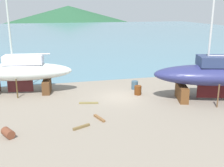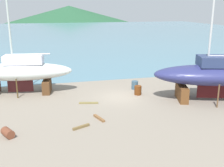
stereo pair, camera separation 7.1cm
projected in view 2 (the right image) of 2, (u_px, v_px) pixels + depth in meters
ground_plane at (135, 114)px, 21.02m from camera, size 41.23×41.23×0.00m
sea_water at (65, 33)px, 86.52m from camera, size 147.12×119.63×0.01m
headland_hill at (69, 19)px, 194.18m from camera, size 136.80×136.80×18.04m
sailboat_large_starboard at (213, 74)px, 23.48m from camera, size 10.74×6.06×18.11m
sailboat_small_center at (20, 71)px, 25.45m from camera, size 10.15×3.88×17.72m
barrel_rust_far at (135, 85)px, 27.23m from camera, size 0.76×0.76×0.84m
barrel_rust_mid at (138, 90)px, 25.50m from camera, size 0.94×0.94×0.86m
barrel_ochre at (8, 133)px, 17.19m from camera, size 0.96×1.10×0.56m
timber_plank_near at (99, 118)px, 19.99m from camera, size 0.65×1.39×0.15m
timber_long_fore at (81, 127)px, 18.51m from camera, size 1.24×0.69×0.17m
timber_plank_far at (89, 103)px, 23.22m from camera, size 1.65×0.57×0.12m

